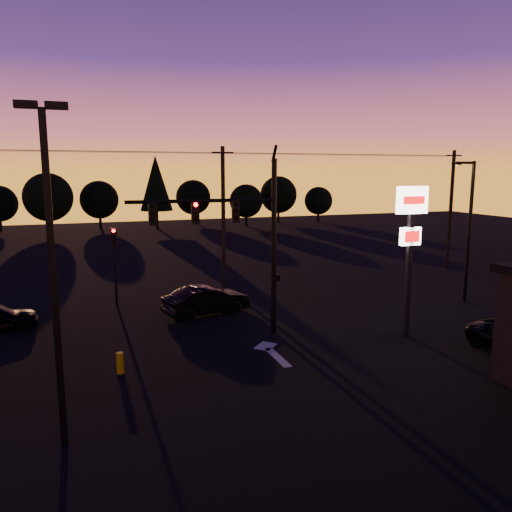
{
  "coord_description": "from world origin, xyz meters",
  "views": [
    {
      "loc": [
        -6.82,
        -16.78,
        7.44
      ],
      "look_at": [
        1.0,
        5.0,
        3.5
      ],
      "focal_mm": 35.0,
      "sensor_mm": 36.0,
      "label": 1
    }
  ],
  "objects_px": {
    "traffic_signal_mast": "(240,229)",
    "secondary_signal": "(115,255)",
    "bollard": "(120,363)",
    "car_mid": "(207,300)",
    "parking_lot_light": "(52,256)",
    "streetlight": "(468,226)",
    "pylon_sign": "(411,229)"
  },
  "relations": [
    {
      "from": "car_mid",
      "to": "parking_lot_light",
      "type": "bearing_deg",
      "value": 133.75
    },
    {
      "from": "secondary_signal",
      "to": "pylon_sign",
      "type": "relative_size",
      "value": 0.64
    },
    {
      "from": "streetlight",
      "to": "traffic_signal_mast",
      "type": "bearing_deg",
      "value": -173.86
    },
    {
      "from": "traffic_signal_mast",
      "to": "secondary_signal",
      "type": "distance_m",
      "value": 9.19
    },
    {
      "from": "pylon_sign",
      "to": "parking_lot_light",
      "type": "bearing_deg",
      "value": -162.77
    },
    {
      "from": "parking_lot_light",
      "to": "car_mid",
      "type": "distance_m",
      "value": 13.75
    },
    {
      "from": "parking_lot_light",
      "to": "streetlight",
      "type": "height_order",
      "value": "parking_lot_light"
    },
    {
      "from": "parking_lot_light",
      "to": "streetlight",
      "type": "relative_size",
      "value": 1.14
    },
    {
      "from": "secondary_signal",
      "to": "streetlight",
      "type": "xyz_separation_m",
      "value": [
        18.91,
        -5.99,
        1.56
      ]
    },
    {
      "from": "parking_lot_light",
      "to": "bollard",
      "type": "height_order",
      "value": "parking_lot_light"
    },
    {
      "from": "streetlight",
      "to": "pylon_sign",
      "type": "bearing_deg",
      "value": -149.92
    },
    {
      "from": "bollard",
      "to": "car_mid",
      "type": "bearing_deg",
      "value": 52.81
    },
    {
      "from": "pylon_sign",
      "to": "bollard",
      "type": "distance_m",
      "value": 13.41
    },
    {
      "from": "pylon_sign",
      "to": "secondary_signal",
      "type": "bearing_deg",
      "value": 140.23
    },
    {
      "from": "traffic_signal_mast",
      "to": "car_mid",
      "type": "bearing_deg",
      "value": 98.03
    },
    {
      "from": "traffic_signal_mast",
      "to": "pylon_sign",
      "type": "relative_size",
      "value": 1.26
    },
    {
      "from": "secondary_signal",
      "to": "streetlight",
      "type": "relative_size",
      "value": 0.54
    },
    {
      "from": "parking_lot_light",
      "to": "traffic_signal_mast",
      "type": "bearing_deg",
      "value": 43.37
    },
    {
      "from": "traffic_signal_mast",
      "to": "secondary_signal",
      "type": "xyz_separation_m",
      "value": [
        -4.9,
        7.49,
        -2.07
      ]
    },
    {
      "from": "car_mid",
      "to": "streetlight",
      "type": "bearing_deg",
      "value": -114.39
    },
    {
      "from": "parking_lot_light",
      "to": "streetlight",
      "type": "distance_m",
      "value": 23.05
    },
    {
      "from": "pylon_sign",
      "to": "bollard",
      "type": "xyz_separation_m",
      "value": [
        -12.63,
        0.0,
        -4.51
      ]
    },
    {
      "from": "bollard",
      "to": "traffic_signal_mast",
      "type": "bearing_deg",
      "value": 24.24
    },
    {
      "from": "secondary_signal",
      "to": "car_mid",
      "type": "xyz_separation_m",
      "value": [
        4.33,
        -3.44,
        -2.11
      ]
    },
    {
      "from": "secondary_signal",
      "to": "car_mid",
      "type": "distance_m",
      "value": 5.92
    },
    {
      "from": "pylon_sign",
      "to": "car_mid",
      "type": "height_order",
      "value": "pylon_sign"
    },
    {
      "from": "traffic_signal_mast",
      "to": "secondary_signal",
      "type": "height_order",
      "value": "traffic_signal_mast"
    },
    {
      "from": "traffic_signal_mast",
      "to": "car_mid",
      "type": "relative_size",
      "value": 1.88
    },
    {
      "from": "traffic_signal_mast",
      "to": "pylon_sign",
      "type": "height_order",
      "value": "traffic_signal_mast"
    },
    {
      "from": "traffic_signal_mast",
      "to": "car_mid",
      "type": "distance_m",
      "value": 5.85
    },
    {
      "from": "streetlight",
      "to": "parking_lot_light",
      "type": "bearing_deg",
      "value": -158.35
    },
    {
      "from": "secondary_signal",
      "to": "parking_lot_light",
      "type": "height_order",
      "value": "parking_lot_light"
    }
  ]
}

